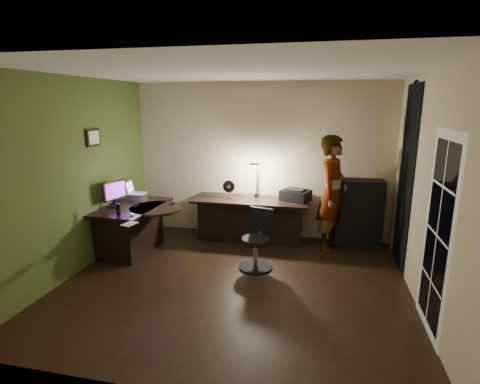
% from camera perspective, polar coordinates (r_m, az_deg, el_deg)
% --- Properties ---
extents(floor, '(4.50, 4.00, 0.01)m').
position_cam_1_polar(floor, '(5.13, -0.96, -13.79)').
color(floor, black).
rests_on(floor, ground).
extents(ceiling, '(4.50, 4.00, 0.01)m').
position_cam_1_polar(ceiling, '(4.58, -1.09, 17.98)').
color(ceiling, silver).
rests_on(ceiling, floor).
extents(wall_back, '(4.50, 0.01, 2.70)m').
position_cam_1_polar(wall_back, '(6.60, 3.09, 4.77)').
color(wall_back, tan).
rests_on(wall_back, floor).
extents(wall_front, '(4.50, 0.01, 2.70)m').
position_cam_1_polar(wall_front, '(2.84, -10.68, -7.29)').
color(wall_front, tan).
rests_on(wall_front, floor).
extents(wall_left, '(0.01, 4.00, 2.70)m').
position_cam_1_polar(wall_left, '(5.63, -23.93, 2.13)').
color(wall_left, tan).
rests_on(wall_left, floor).
extents(wall_right, '(0.01, 4.00, 2.70)m').
position_cam_1_polar(wall_right, '(4.69, 26.82, -0.24)').
color(wall_right, tan).
rests_on(wall_right, floor).
extents(green_wall_overlay, '(0.00, 4.00, 2.70)m').
position_cam_1_polar(green_wall_overlay, '(5.63, -23.80, 2.12)').
color(green_wall_overlay, '#435623').
rests_on(green_wall_overlay, floor).
extents(arched_doorway, '(0.01, 0.90, 2.60)m').
position_cam_1_polar(arched_doorway, '(5.80, 23.97, 1.91)').
color(arched_doorway, black).
rests_on(arched_doorway, floor).
extents(french_door, '(0.02, 0.92, 2.10)m').
position_cam_1_polar(french_door, '(4.25, 27.88, -5.88)').
color(french_door, white).
rests_on(french_door, floor).
extents(framed_picture, '(0.04, 0.30, 0.25)m').
position_cam_1_polar(framed_picture, '(5.91, -21.54, 7.73)').
color(framed_picture, black).
rests_on(framed_picture, wall_left).
extents(desk_left, '(0.86, 1.35, 0.76)m').
position_cam_1_polar(desk_left, '(6.25, -15.92, -5.40)').
color(desk_left, black).
rests_on(desk_left, floor).
extents(desk_right, '(1.98, 0.70, 0.74)m').
position_cam_1_polar(desk_right, '(6.48, 1.54, -4.28)').
color(desk_right, black).
rests_on(desk_right, floor).
extents(cabinet, '(0.77, 0.41, 1.13)m').
position_cam_1_polar(cabinet, '(6.49, 17.58, -3.12)').
color(cabinet, black).
rests_on(cabinet, floor).
extents(laptop_stand, '(0.26, 0.22, 0.11)m').
position_cam_1_polar(laptop_stand, '(6.44, -15.30, -0.75)').
color(laptop_stand, silver).
rests_on(laptop_stand, desk_left).
extents(laptop, '(0.33, 0.31, 0.20)m').
position_cam_1_polar(laptop, '(6.40, -15.39, 0.62)').
color(laptop, silver).
rests_on(laptop, laptop_stand).
extents(monitor, '(0.20, 0.45, 0.29)m').
position_cam_1_polar(monitor, '(6.11, -18.67, -0.83)').
color(monitor, black).
rests_on(monitor, desk_left).
extents(mouse, '(0.08, 0.10, 0.03)m').
position_cam_1_polar(mouse, '(5.60, -16.15, -3.30)').
color(mouse, silver).
rests_on(mouse, desk_left).
extents(phone, '(0.10, 0.15, 0.01)m').
position_cam_1_polar(phone, '(6.12, -10.32, -1.68)').
color(phone, black).
rests_on(phone, desk_left).
extents(pen, '(0.02, 0.15, 0.01)m').
position_cam_1_polar(pen, '(6.09, -15.58, -2.05)').
color(pen, black).
rests_on(pen, desk_left).
extents(speaker, '(0.08, 0.08, 0.17)m').
position_cam_1_polar(speaker, '(5.69, -18.05, -2.49)').
color(speaker, black).
rests_on(speaker, desk_left).
extents(notepad, '(0.19, 0.23, 0.01)m').
position_cam_1_polar(notepad, '(5.22, -16.49, -4.68)').
color(notepad, silver).
rests_on(notepad, desk_left).
extents(desk_fan, '(0.21, 0.12, 0.32)m').
position_cam_1_polar(desk_fan, '(6.41, -1.67, 0.40)').
color(desk_fan, black).
rests_on(desk_fan, desk_right).
extents(headphones, '(0.20, 0.14, 0.09)m').
position_cam_1_polar(headphones, '(6.47, 8.58, -0.70)').
color(headphones, navy).
rests_on(headphones, desk_right).
extents(printer, '(0.55, 0.49, 0.20)m').
position_cam_1_polar(printer, '(6.35, 8.45, -0.44)').
color(printer, black).
rests_on(printer, desk_right).
extents(desk_lamp, '(0.27, 0.34, 0.67)m').
position_cam_1_polar(desk_lamp, '(6.49, 2.54, 2.12)').
color(desk_lamp, black).
rests_on(desk_lamp, desk_right).
extents(office_chair, '(0.58, 0.58, 0.86)m').
position_cam_1_polar(office_chair, '(5.39, 2.42, -7.34)').
color(office_chair, black).
rests_on(office_chair, floor).
extents(person, '(0.63, 0.77, 1.86)m').
position_cam_1_polar(person, '(6.14, 13.91, -0.25)').
color(person, '#D8A88C').
rests_on(person, floor).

